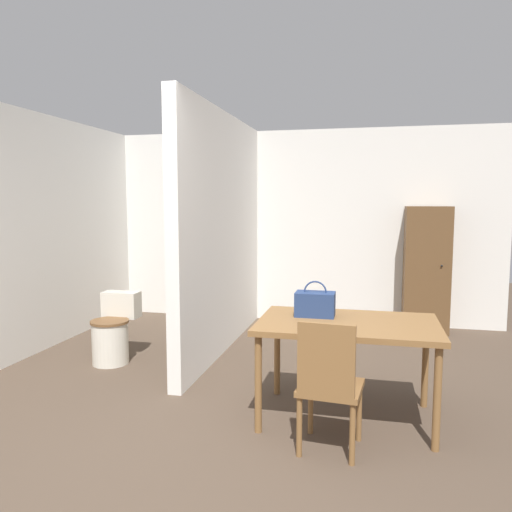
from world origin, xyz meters
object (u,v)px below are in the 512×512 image
at_px(toilet, 113,332).
at_px(handbag, 315,304).
at_px(dining_table, 348,331).
at_px(wooden_chair, 329,383).
at_px(wooden_cabinet, 426,270).

relative_size(toilet, handbag, 2.29).
bearing_deg(toilet, dining_table, -19.38).
relative_size(wooden_chair, toilet, 1.29).
distance_m(dining_table, handbag, 0.32).
bearing_deg(wooden_chair, handbag, 109.44).
xyz_separation_m(wooden_chair, toilet, (-2.23, 1.35, -0.16)).
height_order(dining_table, wooden_chair, wooden_chair).
bearing_deg(wooden_cabinet, toilet, -148.54).
xyz_separation_m(dining_table, toilet, (-2.31, 0.81, -0.36)).
distance_m(dining_table, wooden_chair, 0.58).
xyz_separation_m(toilet, wooden_cabinet, (3.13, 1.91, 0.47)).
height_order(wooden_chair, toilet, wooden_chair).
bearing_deg(wooden_chair, wooden_cabinet, 80.21).
xyz_separation_m(dining_table, wooden_chair, (-0.09, -0.54, -0.19)).
distance_m(dining_table, toilet, 2.48).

